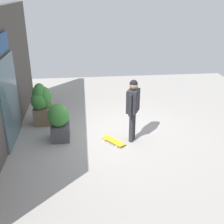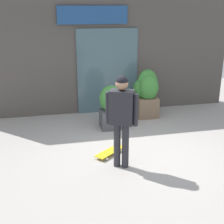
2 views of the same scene
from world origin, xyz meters
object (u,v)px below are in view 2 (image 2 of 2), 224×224
at_px(skateboarder, 122,112).
at_px(planter_box_left, 146,92).
at_px(skateboard, 110,152).
at_px(planter_box_right, 112,105).

xyz_separation_m(skateboarder, planter_box_left, (1.37, 2.60, -0.39)).
height_order(skateboarder, planter_box_left, skateboarder).
relative_size(skateboard, planter_box_left, 0.55).
distance_m(skateboarder, planter_box_left, 2.97).
bearing_deg(planter_box_right, skateboarder, -97.99).
bearing_deg(planter_box_left, skateboarder, -117.75).
height_order(skateboarder, skateboard, skateboarder).
relative_size(skateboarder, planter_box_left, 1.35).
bearing_deg(planter_box_right, planter_box_left, 28.81).
relative_size(skateboarder, planter_box_right, 1.64).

